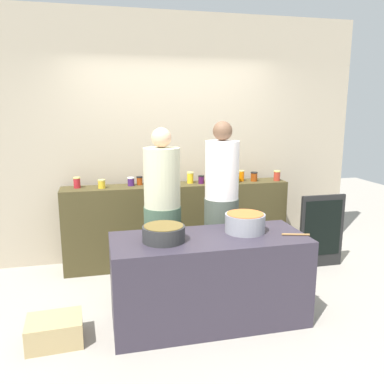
# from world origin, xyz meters

# --- Properties ---
(ground) EXTENTS (12.00, 12.00, 0.00)m
(ground) POSITION_xyz_m (0.00, 0.00, 0.00)
(ground) COLOR #9C9489
(storefront_wall) EXTENTS (4.80, 0.12, 3.00)m
(storefront_wall) POSITION_xyz_m (0.00, 1.45, 1.50)
(storefront_wall) COLOR tan
(storefront_wall) RESTS_ON ground
(display_shelf) EXTENTS (2.70, 0.36, 0.99)m
(display_shelf) POSITION_xyz_m (0.00, 1.10, 0.50)
(display_shelf) COLOR #41381E
(display_shelf) RESTS_ON ground
(prep_table) EXTENTS (1.70, 0.70, 0.79)m
(prep_table) POSITION_xyz_m (0.00, -0.30, 0.39)
(prep_table) COLOR #322B38
(prep_table) RESTS_ON ground
(preserve_jar_0) EXTENTS (0.08, 0.08, 0.12)m
(preserve_jar_0) POSITION_xyz_m (-1.16, 1.14, 1.05)
(preserve_jar_0) COLOR #AC1F26
(preserve_jar_0) RESTS_ON display_shelf
(preserve_jar_1) EXTENTS (0.08, 0.08, 0.10)m
(preserve_jar_1) POSITION_xyz_m (-0.88, 1.06, 1.04)
(preserve_jar_1) COLOR gold
(preserve_jar_1) RESTS_ON display_shelf
(preserve_jar_2) EXTENTS (0.08, 0.08, 0.10)m
(preserve_jar_2) POSITION_xyz_m (-0.55, 1.13, 1.04)
(preserve_jar_2) COLOR #3F1D5C
(preserve_jar_2) RESTS_ON display_shelf
(preserve_jar_3) EXTENTS (0.07, 0.07, 0.10)m
(preserve_jar_3) POSITION_xyz_m (-0.44, 1.17, 1.04)
(preserve_jar_3) COLOR #9A3A0F
(preserve_jar_3) RESTS_ON display_shelf
(preserve_jar_4) EXTENTS (0.08, 0.08, 0.14)m
(preserve_jar_4) POSITION_xyz_m (-0.19, 1.07, 1.06)
(preserve_jar_4) COLOR #451C53
(preserve_jar_4) RESTS_ON display_shelf
(preserve_jar_5) EXTENTS (0.08, 0.08, 0.14)m
(preserve_jar_5) POSITION_xyz_m (-0.09, 1.14, 1.06)
(preserve_jar_5) COLOR #2E5F30
(preserve_jar_5) RESTS_ON display_shelf
(preserve_jar_6) EXTENTS (0.08, 0.08, 0.13)m
(preserve_jar_6) POSITION_xyz_m (0.17, 1.14, 1.06)
(preserve_jar_6) COLOR yellow
(preserve_jar_6) RESTS_ON display_shelf
(preserve_jar_7) EXTENTS (0.07, 0.07, 0.10)m
(preserve_jar_7) POSITION_xyz_m (0.29, 1.08, 1.04)
(preserve_jar_7) COLOR #491645
(preserve_jar_7) RESTS_ON display_shelf
(preserve_jar_8) EXTENTS (0.09, 0.09, 0.10)m
(preserve_jar_8) POSITION_xyz_m (0.40, 1.15, 1.04)
(preserve_jar_8) COLOR #B0220C
(preserve_jar_8) RESTS_ON display_shelf
(preserve_jar_9) EXTENTS (0.09, 0.09, 0.13)m
(preserve_jar_9) POSITION_xyz_m (0.71, 1.03, 1.06)
(preserve_jar_9) COLOR olive
(preserve_jar_9) RESTS_ON display_shelf
(preserve_jar_10) EXTENTS (0.07, 0.07, 0.13)m
(preserve_jar_10) POSITION_xyz_m (0.82, 1.12, 1.06)
(preserve_jar_10) COLOR #DE6606
(preserve_jar_10) RESTS_ON display_shelf
(preserve_jar_11) EXTENTS (0.09, 0.09, 0.12)m
(preserve_jar_11) POSITION_xyz_m (0.97, 1.08, 1.05)
(preserve_jar_11) COLOR #8C370E
(preserve_jar_11) RESTS_ON display_shelf
(preserve_jar_12) EXTENTS (0.08, 0.08, 0.13)m
(preserve_jar_12) POSITION_xyz_m (1.26, 1.05, 1.05)
(preserve_jar_12) COLOR #A83220
(preserve_jar_12) RESTS_ON display_shelf
(cooking_pot_left) EXTENTS (0.36, 0.36, 0.14)m
(cooking_pot_left) POSITION_xyz_m (-0.40, -0.32, 0.85)
(cooking_pot_left) COLOR #2D2D2D
(cooking_pot_left) RESTS_ON prep_table
(cooking_pot_center) EXTENTS (0.36, 0.36, 0.17)m
(cooking_pot_center) POSITION_xyz_m (0.35, -0.23, 0.87)
(cooking_pot_center) COLOR gray
(cooking_pot_center) RESTS_ON prep_table
(wooden_spoon) EXTENTS (0.24, 0.08, 0.02)m
(wooden_spoon) POSITION_xyz_m (0.75, -0.44, 0.79)
(wooden_spoon) COLOR #9E703D
(wooden_spoon) RESTS_ON prep_table
(cook_with_tongs) EXTENTS (0.37, 0.37, 1.70)m
(cook_with_tongs) POSITION_xyz_m (-0.32, 0.26, 0.77)
(cook_with_tongs) COLOR #405944
(cook_with_tongs) RESTS_ON ground
(cook_in_cap) EXTENTS (0.36, 0.36, 1.76)m
(cook_in_cap) POSITION_xyz_m (0.32, 0.36, 0.80)
(cook_in_cap) COLOR #4C554A
(cook_in_cap) RESTS_ON ground
(bread_crate) EXTENTS (0.46, 0.36, 0.21)m
(bread_crate) POSITION_xyz_m (-1.32, -0.36, 0.11)
(bread_crate) COLOR tan
(bread_crate) RESTS_ON ground
(chalkboard_sign) EXTENTS (0.56, 0.05, 0.88)m
(chalkboard_sign) POSITION_xyz_m (1.65, 0.58, 0.45)
(chalkboard_sign) COLOR black
(chalkboard_sign) RESTS_ON ground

